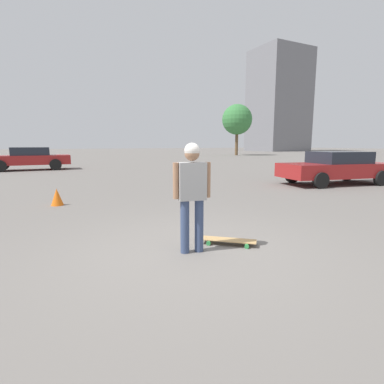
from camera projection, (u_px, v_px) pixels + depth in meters
The scene contains 8 objects.
ground_plane at pixel (192, 252), 4.58m from camera, with size 220.00×220.00×0.00m, color slate.
person at pixel (192, 188), 4.42m from camera, with size 0.28×0.56×1.65m.
skateboard at pixel (228, 240), 4.90m from camera, with size 0.77×0.83×0.08m.
car_parked_near at pixel (336, 167), 12.22m from camera, with size 2.66×4.80×1.33m.
car_parked_far at pixel (29, 158), 18.86m from camera, with size 1.95×4.80×1.43m.
building_block_distant at pixel (279, 101), 70.47m from camera, with size 10.36×11.77×23.15m.
tree_distant at pixel (237, 120), 43.44m from camera, with size 4.35×4.35×7.34m.
traffic_cone at pixel (57, 197), 8.01m from camera, with size 0.32×0.32×0.46m.
Camera 1 is at (-3.89, 1.99, 1.63)m, focal length 28.00 mm.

